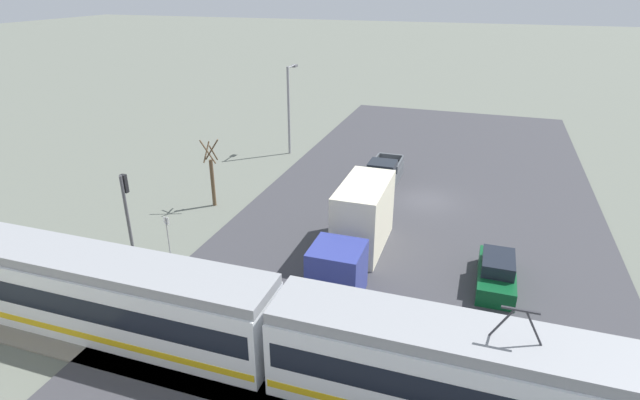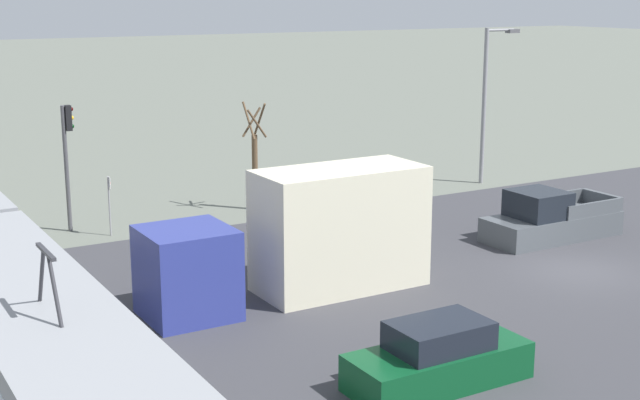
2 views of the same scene
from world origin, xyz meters
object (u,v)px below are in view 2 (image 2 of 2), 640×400
box_truck (305,239)px  pickup_truck (550,220)px  street_lamp_near_crossing (488,94)px  traffic_light_pole (67,150)px  sedan_car_0 (438,359)px  street_tree (255,161)px  no_parking_sign (109,200)px

box_truck → pickup_truck: bearing=-85.6°
street_lamp_near_crossing → traffic_light_pole: bearing=86.6°
box_truck → street_lamp_near_crossing: (9.89, -15.42, 2.46)m
box_truck → sedan_car_0: size_ratio=2.01×
street_tree → no_parking_sign: (-0.97, 6.50, -0.67)m
box_truck → sedan_car_0: (-7.02, 0.49, -1.08)m
traffic_light_pole → street_tree: 7.64m
street_tree → street_lamp_near_crossing: size_ratio=0.62×
box_truck → no_parking_sign: box_truck is taller
street_tree → street_lamp_near_crossing: bearing=-93.3°
no_parking_sign → pickup_truck: bearing=-122.9°
traffic_light_pole → street_lamp_near_crossing: size_ratio=0.66×
street_tree → street_lamp_near_crossing: 12.06m
pickup_truck → street_tree: street_tree is taller
box_truck → traffic_light_pole: (11.03, 3.97, 1.34)m
sedan_car_0 → street_tree: (17.60, -4.07, 1.34)m
box_truck → no_parking_sign: (9.60, 2.92, -0.42)m
box_truck → sedan_car_0: box_truck is taller
traffic_light_pole → box_truck: bearing=-160.2°
box_truck → street_lamp_near_crossing: bearing=-57.3°
box_truck → sedan_car_0: bearing=176.0°
pickup_truck → sedan_car_0: bearing=125.0°
street_lamp_near_crossing → sedan_car_0: bearing=136.8°
street_tree → box_truck: bearing=161.3°
traffic_light_pole → street_lamp_near_crossing: (-1.14, -19.39, 1.12)m
pickup_truck → no_parking_sign: no_parking_sign is taller
box_truck → street_tree: 11.17m
street_tree → street_lamp_near_crossing: street_lamp_near_crossing is taller
sedan_car_0 → pickup_truck: bearing=125.0°
pickup_truck → traffic_light_pole: bearing=55.1°
traffic_light_pole → no_parking_sign: bearing=-143.5°
pickup_truck → traffic_light_pole: size_ratio=1.10×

